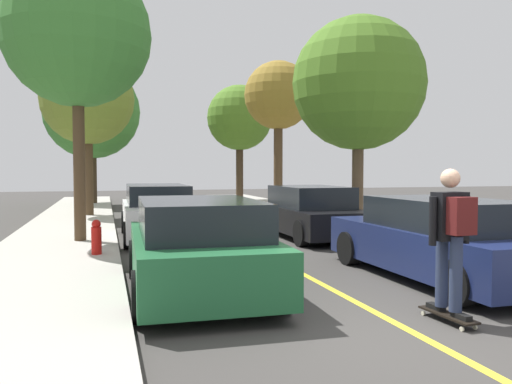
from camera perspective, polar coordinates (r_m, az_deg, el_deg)
name	(u,v)px	position (r m, az deg, el deg)	size (l,w,h in m)	color
ground	(406,329)	(6.36, 16.47, -14.48)	(80.00, 80.00, 0.00)	#3D3A38
center_line	(288,266)	(9.85, 3.56, -8.24)	(0.12, 39.20, 0.01)	gold
parked_car_left_nearest	(198,247)	(7.68, -6.47, -6.11)	(2.10, 4.11, 1.40)	#1E5B33
parked_car_left_near	(157,212)	(13.78, -10.98, -2.21)	(1.87, 4.49, 1.43)	white
parked_car_right_nearest	(439,240)	(9.08, 19.74, -5.06)	(1.87, 4.56, 1.37)	navy
parked_car_right_near	(311,213)	(13.86, 6.18, -2.31)	(1.95, 4.26, 1.39)	black
street_tree_left_nearest	(77,34)	(13.26, -19.36, 16.31)	(3.46, 3.46, 6.64)	#4C3823
street_tree_left_near	(87,99)	(20.15, -18.33, 9.84)	(3.41, 3.41, 6.03)	#4C3823
street_tree_left_far	(92,111)	(27.13, -17.88, 8.56)	(4.75, 4.75, 6.98)	#3D2D1E
street_tree_right_nearest	(358,84)	(15.71, 11.39, 11.73)	(3.93, 3.93, 6.20)	brown
street_tree_right_near	(278,97)	(22.43, 2.50, 10.59)	(2.94, 2.94, 6.37)	#4C3823
street_tree_right_far	(240,118)	(28.68, -1.85, 8.24)	(3.62, 3.62, 6.38)	#3D2D1E
fire_hydrant	(96,237)	(10.75, -17.41, -4.84)	(0.20, 0.20, 0.70)	#B2140F
skateboard	(448,315)	(6.75, 20.67, -12.75)	(0.27, 0.85, 0.10)	black
skateboarder	(451,232)	(6.53, 21.01, -4.15)	(0.58, 0.70, 1.75)	black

